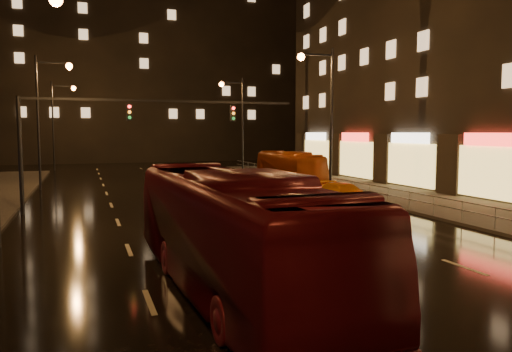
# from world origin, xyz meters

# --- Properties ---
(ground) EXTENTS (140.00, 140.00, 0.00)m
(ground) POSITION_xyz_m (0.00, 20.00, 0.00)
(ground) COLOR black
(ground) RESTS_ON ground
(sidewalk_right) EXTENTS (7.00, 70.00, 0.15)m
(sidewalk_right) POSITION_xyz_m (13.50, 15.00, 0.07)
(sidewalk_right) COLOR #38332D
(sidewalk_right) RESTS_ON ground
(building_distant) EXTENTS (44.00, 16.00, 36.00)m
(building_distant) POSITION_xyz_m (4.00, 72.00, 18.00)
(building_distant) COLOR black
(building_distant) RESTS_ON ground
(traffic_signal) EXTENTS (15.31, 0.32, 6.20)m
(traffic_signal) POSITION_xyz_m (-5.06, 20.00, 4.74)
(traffic_signal) COLOR black
(traffic_signal) RESTS_ON ground
(railing_right) EXTENTS (0.05, 56.00, 1.00)m
(railing_right) POSITION_xyz_m (10.20, 18.00, 0.90)
(railing_right) COLOR #99999E
(railing_right) RESTS_ON sidewalk_right
(bus_red) EXTENTS (3.31, 12.10, 3.34)m
(bus_red) POSITION_xyz_m (-2.78, 4.12, 1.67)
(bus_red) COLOR #5C0D15
(bus_red) RESTS_ON ground
(bus_curb) EXTENTS (2.86, 10.22, 2.82)m
(bus_curb) POSITION_xyz_m (9.00, 27.93, 1.41)
(bus_curb) COLOR #AD4411
(bus_curb) RESTS_ON ground
(taxi_near) EXTENTS (1.66, 3.65, 1.21)m
(taxi_near) POSITION_xyz_m (2.83, 7.90, 0.61)
(taxi_near) COLOR orange
(taxi_near) RESTS_ON ground
(taxi_far) EXTENTS (2.33, 4.87, 1.37)m
(taxi_far) POSITION_xyz_m (7.82, 16.88, 0.68)
(taxi_far) COLOR orange
(taxi_far) RESTS_ON ground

